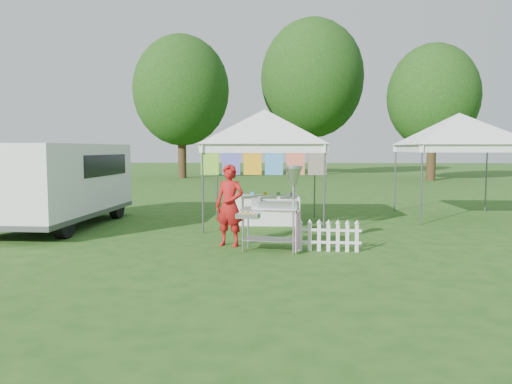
{
  "coord_description": "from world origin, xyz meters",
  "views": [
    {
      "loc": [
        0.28,
        -9.5,
        1.99
      ],
      "look_at": [
        -0.12,
        0.7,
        1.1
      ],
      "focal_mm": 35.0,
      "sensor_mm": 36.0,
      "label": 1
    }
  ],
  "objects": [
    {
      "name": "tree_right",
      "position": [
        10.0,
        22.0,
        5.18
      ],
      "size": [
        5.6,
        5.6,
        8.42
      ],
      "color": "#372714",
      "rests_on": "ground"
    },
    {
      "name": "tree_left",
      "position": [
        -6.0,
        24.0,
        5.83
      ],
      "size": [
        6.4,
        6.4,
        9.53
      ],
      "color": "#372714",
      "rests_on": "ground"
    },
    {
      "name": "picket_fence",
      "position": [
        1.31,
        0.07,
        0.29
      ],
      "size": [
        1.26,
        0.13,
        0.56
      ],
      "rotation": [
        0.0,
        0.0,
        -0.09
      ],
      "color": "silver",
      "rests_on": "ground"
    },
    {
      "name": "tree_mid",
      "position": [
        3.0,
        28.0,
        7.14
      ],
      "size": [
        7.6,
        7.6,
        11.52
      ],
      "color": "#372714",
      "rests_on": "ground"
    },
    {
      "name": "canopy_main",
      "position": [
        0.0,
        3.49,
        2.99
      ],
      "size": [
        4.24,
        4.24,
        3.45
      ],
      "color": "#59595E",
      "rests_on": "ground"
    },
    {
      "name": "vendor",
      "position": [
        -0.65,
        0.56,
        0.84
      ],
      "size": [
        0.71,
        0.58,
        1.67
      ],
      "primitive_type": "imported",
      "rotation": [
        0.0,
        0.0,
        -0.34
      ],
      "color": "#A41414",
      "rests_on": "ground"
    },
    {
      "name": "donut_cart",
      "position": [
        0.35,
        0.1,
        0.98
      ],
      "size": [
        1.3,
        0.81,
        1.67
      ],
      "rotation": [
        0.0,
        0.0,
        -0.18
      ],
      "color": "gray",
      "rests_on": "ground"
    },
    {
      "name": "display_table",
      "position": [
        0.02,
        3.53,
        0.38
      ],
      "size": [
        1.8,
        0.7,
        0.76
      ],
      "primitive_type": "cube",
      "color": "white",
      "rests_on": "ground"
    },
    {
      "name": "cargo_van",
      "position": [
        -5.2,
        3.05,
        1.13
      ],
      "size": [
        2.27,
        5.16,
        2.11
      ],
      "rotation": [
        0.0,
        0.0,
        -0.05
      ],
      "color": "silver",
      "rests_on": "ground"
    },
    {
      "name": "ground",
      "position": [
        0.0,
        0.0,
        0.0
      ],
      "size": [
        120.0,
        120.0,
        0.0
      ],
      "primitive_type": "plane",
      "color": "#214E16",
      "rests_on": "ground"
    },
    {
      "name": "canopy_right",
      "position": [
        5.5,
        5.0,
        2.99
      ],
      "size": [
        4.24,
        4.24,
        3.45
      ],
      "color": "#59595E",
      "rests_on": "ground"
    }
  ]
}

